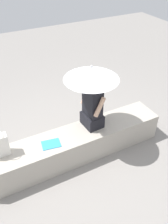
% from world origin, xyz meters
% --- Properties ---
extents(ground_plane, '(14.00, 14.00, 0.00)m').
position_xyz_m(ground_plane, '(0.00, 0.00, 0.00)').
color(ground_plane, gray).
extents(stone_bench, '(3.00, 0.54, 0.49)m').
position_xyz_m(stone_bench, '(0.00, 0.00, 0.25)').
color(stone_bench, '#A8A093').
rests_on(stone_bench, ground).
extents(person_seated, '(0.30, 0.48, 0.90)m').
position_xyz_m(person_seated, '(0.34, 0.08, 0.88)').
color(person_seated, black).
rests_on(person_seated, stone_bench).
extents(parasol, '(0.82, 0.82, 1.12)m').
position_xyz_m(parasol, '(0.30, 0.05, 1.49)').
color(parasol, '#B7B7BC').
rests_on(parasol, stone_bench).
extents(magazine, '(0.31, 0.24, 0.01)m').
position_xyz_m(magazine, '(-0.44, -0.05, 0.50)').
color(magazine, '#339ED1').
rests_on(magazine, stone_bench).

